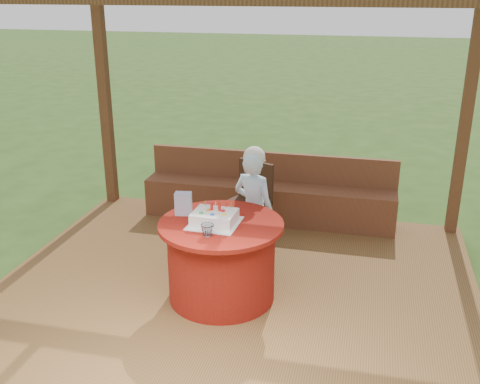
% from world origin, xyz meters
% --- Properties ---
extents(ground, '(60.00, 60.00, 0.00)m').
position_xyz_m(ground, '(0.00, 0.00, 0.00)').
color(ground, '#294A18').
rests_on(ground, ground).
extents(deck, '(4.50, 4.00, 0.12)m').
position_xyz_m(deck, '(0.00, 0.00, 0.06)').
color(deck, brown).
rests_on(deck, ground).
extents(pergola, '(4.50, 4.00, 2.72)m').
position_xyz_m(pergola, '(0.00, 0.00, 2.41)').
color(pergola, brown).
rests_on(pergola, deck).
extents(bench, '(3.00, 0.42, 0.80)m').
position_xyz_m(bench, '(0.00, 1.72, 0.38)').
color(bench, brown).
rests_on(bench, deck).
extents(table, '(1.10, 1.10, 0.74)m').
position_xyz_m(table, '(-0.07, -0.17, 0.50)').
color(table, maroon).
rests_on(table, deck).
extents(chair, '(0.57, 0.57, 0.89)m').
position_xyz_m(chair, '(-0.10, 1.09, 0.61)').
color(chair, '#341D10').
rests_on(chair, deck).
extents(elderly_woman, '(0.52, 0.43, 1.26)m').
position_xyz_m(elderly_woman, '(0.08, 0.50, 0.76)').
color(elderly_woman, '#AADEFD').
rests_on(elderly_woman, deck).
extents(birthday_cake, '(0.44, 0.44, 0.19)m').
position_xyz_m(birthday_cake, '(-0.12, -0.20, 0.91)').
color(birthday_cake, white).
rests_on(birthday_cake, table).
extents(gift_bag, '(0.16, 0.12, 0.21)m').
position_xyz_m(gift_bag, '(-0.45, -0.06, 0.96)').
color(gift_bag, '#D58ABC').
rests_on(gift_bag, table).
extents(drinking_glass, '(0.14, 0.14, 0.10)m').
position_xyz_m(drinking_glass, '(-0.11, -0.45, 0.91)').
color(drinking_glass, white).
rests_on(drinking_glass, table).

